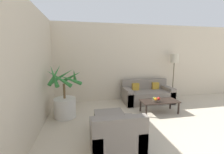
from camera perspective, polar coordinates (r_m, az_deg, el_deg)
name	(u,v)px	position (r m, az deg, el deg)	size (l,w,h in m)	color
wall_back	(142,63)	(5.64, 11.18, 5.44)	(7.80, 0.06, 2.70)	beige
potted_palm	(65,101)	(4.19, -17.51, -8.66)	(0.87, 0.96, 1.41)	beige
sofa_loveseat	(147,95)	(5.37, 13.22, -6.54)	(1.66, 0.79, 0.77)	gray
floor_lamp	(174,62)	(5.83, 22.65, 5.41)	(0.28, 0.28, 1.66)	brown
coffee_table	(159,102)	(4.54, 17.58, -9.10)	(1.06, 0.50, 0.36)	black
fruit_bowl	(156,101)	(4.41, 16.51, -8.64)	(0.23, 0.23, 0.05)	#42382D
apple_red	(159,99)	(4.41, 17.35, -7.83)	(0.08, 0.08, 0.08)	red
apple_green	(154,98)	(4.42, 15.71, -7.78)	(0.07, 0.07, 0.07)	olive
orange_fruit	(156,99)	(4.35, 16.33, -8.02)	(0.08, 0.08, 0.08)	orange
armchair	(116,138)	(2.76, 1.47, -22.34)	(0.84, 0.81, 0.77)	gray
ottoman	(109,120)	(3.52, -1.08, -16.24)	(0.65, 0.51, 0.38)	gray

